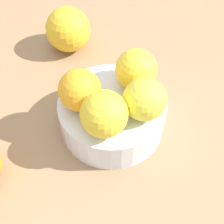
{
  "coord_description": "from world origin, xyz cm",
  "views": [
    {
      "loc": [
        28.87,
        6.66,
        42.06
      ],
      "look_at": [
        0.0,
        0.0,
        3.37
      ],
      "focal_mm": 51.05,
      "sensor_mm": 36.0,
      "label": 1
    }
  ],
  "objects_px": {
    "fruit_bowl": "(112,115)",
    "orange_in_bowl_3": "(80,90)",
    "orange_in_bowl_1": "(145,99)",
    "orange_in_bowl_2": "(105,114)",
    "orange_in_bowl_0": "(136,70)",
    "orange_loose_0": "(68,29)"
  },
  "relations": [
    {
      "from": "orange_in_bowl_1",
      "to": "orange_in_bowl_2",
      "type": "bearing_deg",
      "value": -50.18
    },
    {
      "from": "orange_in_bowl_2",
      "to": "orange_loose_0",
      "type": "height_order",
      "value": "orange_in_bowl_2"
    },
    {
      "from": "fruit_bowl",
      "to": "orange_in_bowl_3",
      "type": "relative_size",
      "value": 2.65
    },
    {
      "from": "orange_in_bowl_0",
      "to": "orange_loose_0",
      "type": "height_order",
      "value": "orange_in_bowl_0"
    },
    {
      "from": "orange_in_bowl_0",
      "to": "orange_loose_0",
      "type": "xyz_separation_m",
      "value": [
        -0.12,
        -0.15,
        -0.05
      ]
    },
    {
      "from": "orange_in_bowl_0",
      "to": "orange_in_bowl_3",
      "type": "distance_m",
      "value": 0.09
    },
    {
      "from": "orange_in_bowl_1",
      "to": "orange_loose_0",
      "type": "height_order",
      "value": "orange_in_bowl_1"
    },
    {
      "from": "orange_in_bowl_0",
      "to": "orange_loose_0",
      "type": "distance_m",
      "value": 0.2
    },
    {
      "from": "fruit_bowl",
      "to": "orange_in_bowl_1",
      "type": "bearing_deg",
      "value": 80.14
    },
    {
      "from": "orange_in_bowl_1",
      "to": "fruit_bowl",
      "type": "bearing_deg",
      "value": -99.86
    },
    {
      "from": "fruit_bowl",
      "to": "orange_in_bowl_2",
      "type": "height_order",
      "value": "orange_in_bowl_2"
    },
    {
      "from": "orange_in_bowl_0",
      "to": "orange_in_bowl_2",
      "type": "xyz_separation_m",
      "value": [
        0.09,
        -0.02,
        0.0
      ]
    },
    {
      "from": "fruit_bowl",
      "to": "orange_in_bowl_2",
      "type": "distance_m",
      "value": 0.08
    },
    {
      "from": "orange_loose_0",
      "to": "orange_in_bowl_1",
      "type": "bearing_deg",
      "value": 44.49
    },
    {
      "from": "orange_in_bowl_1",
      "to": "orange_loose_0",
      "type": "relative_size",
      "value": 0.73
    },
    {
      "from": "fruit_bowl",
      "to": "orange_in_bowl_0",
      "type": "height_order",
      "value": "orange_in_bowl_0"
    },
    {
      "from": "orange_in_bowl_1",
      "to": "orange_in_bowl_2",
      "type": "xyz_separation_m",
      "value": [
        0.04,
        -0.05,
        0.0
      ]
    },
    {
      "from": "orange_in_bowl_1",
      "to": "orange_in_bowl_3",
      "type": "bearing_deg",
      "value": -87.42
    },
    {
      "from": "orange_in_bowl_1",
      "to": "orange_in_bowl_2",
      "type": "distance_m",
      "value": 0.06
    },
    {
      "from": "orange_in_bowl_2",
      "to": "orange_in_bowl_3",
      "type": "relative_size",
      "value": 1.05
    },
    {
      "from": "orange_in_bowl_0",
      "to": "fruit_bowl",
      "type": "bearing_deg",
      "value": -30.23
    },
    {
      "from": "fruit_bowl",
      "to": "orange_loose_0",
      "type": "distance_m",
      "value": 0.21
    }
  ]
}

